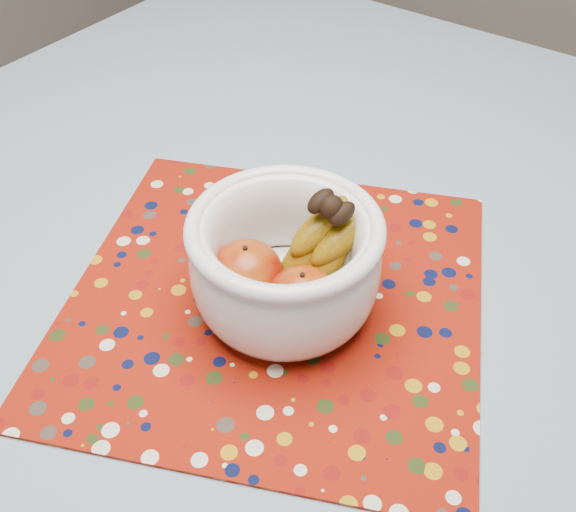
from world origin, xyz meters
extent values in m
cube|color=brown|center=(0.00, 0.00, 0.73)|extent=(1.20, 1.20, 0.04)
cylinder|color=brown|center=(-0.53, 0.53, 0.35)|extent=(0.06, 0.06, 0.71)
cube|color=slate|center=(0.00, 0.00, 0.76)|extent=(1.32, 1.32, 0.01)
cube|color=maroon|center=(0.03, -0.10, 0.76)|extent=(0.58, 0.58, 0.00)
cylinder|color=white|center=(0.05, -0.11, 0.77)|extent=(0.10, 0.10, 0.01)
cylinder|color=white|center=(0.05, -0.11, 0.78)|extent=(0.14, 0.14, 0.01)
torus|color=white|center=(0.05, -0.11, 0.88)|extent=(0.20, 0.20, 0.02)
ellipsoid|color=#740904|center=(0.02, -0.13, 0.82)|extent=(0.07, 0.07, 0.07)
ellipsoid|color=#740904|center=(0.08, -0.13, 0.82)|extent=(0.07, 0.07, 0.06)
sphere|color=black|center=(0.07, -0.06, 0.88)|extent=(0.03, 0.03, 0.03)
camera|label=1|loc=(0.34, -0.51, 1.30)|focal=42.00mm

